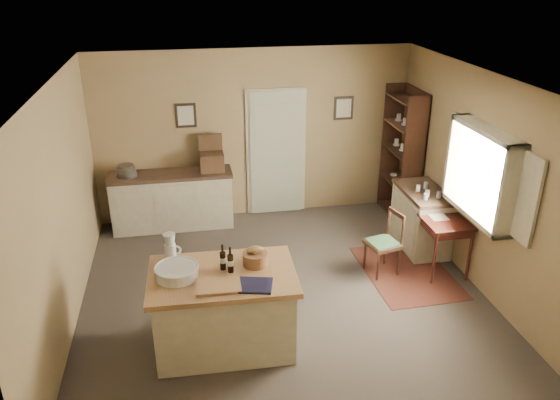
{
  "coord_description": "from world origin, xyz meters",
  "views": [
    {
      "loc": [
        -1.11,
        -5.78,
        3.9
      ],
      "look_at": [
        0.02,
        0.35,
        1.15
      ],
      "focal_mm": 35.0,
      "sensor_mm": 36.0,
      "label": 1
    }
  ],
  "objects_px": {
    "desk_chair": "(383,244)",
    "right_cabinet": "(421,219)",
    "shelving_unit": "(405,154)",
    "writing_desk": "(440,222)",
    "sideboard": "(173,198)",
    "work_island": "(223,308)"
  },
  "relations": [
    {
      "from": "sideboard",
      "to": "writing_desk",
      "type": "xyz_separation_m",
      "value": [
        3.54,
        -1.9,
        0.19
      ]
    },
    {
      "from": "shelving_unit",
      "to": "right_cabinet",
      "type": "bearing_deg",
      "value": -97.71
    },
    {
      "from": "sideboard",
      "to": "desk_chair",
      "type": "height_order",
      "value": "sideboard"
    },
    {
      "from": "work_island",
      "to": "shelving_unit",
      "type": "relative_size",
      "value": 0.75
    },
    {
      "from": "sideboard",
      "to": "writing_desk",
      "type": "relative_size",
      "value": 2.02
    },
    {
      "from": "sideboard",
      "to": "shelving_unit",
      "type": "xyz_separation_m",
      "value": [
        3.7,
        -0.2,
        0.56
      ]
    },
    {
      "from": "work_island",
      "to": "desk_chair",
      "type": "bearing_deg",
      "value": 29.01
    },
    {
      "from": "desk_chair",
      "to": "shelving_unit",
      "type": "distance_m",
      "value": 2.07
    },
    {
      "from": "sideboard",
      "to": "desk_chair",
      "type": "distance_m",
      "value": 3.35
    },
    {
      "from": "work_island",
      "to": "right_cabinet",
      "type": "distance_m",
      "value": 3.48
    },
    {
      "from": "writing_desk",
      "to": "shelving_unit",
      "type": "height_order",
      "value": "shelving_unit"
    },
    {
      "from": "work_island",
      "to": "writing_desk",
      "type": "xyz_separation_m",
      "value": [
        3.02,
        1.17,
        0.19
      ]
    },
    {
      "from": "work_island",
      "to": "desk_chair",
      "type": "xyz_separation_m",
      "value": [
        2.22,
        1.14,
        -0.05
      ]
    },
    {
      "from": "desk_chair",
      "to": "right_cabinet",
      "type": "xyz_separation_m",
      "value": [
        0.8,
        0.58,
        0.03
      ]
    },
    {
      "from": "work_island",
      "to": "shelving_unit",
      "type": "bearing_deg",
      "value": 43.88
    },
    {
      "from": "sideboard",
      "to": "right_cabinet",
      "type": "distance_m",
      "value": 3.79
    },
    {
      "from": "right_cabinet",
      "to": "writing_desk",
      "type": "bearing_deg",
      "value": -89.98
    },
    {
      "from": "sideboard",
      "to": "writing_desk",
      "type": "height_order",
      "value": "sideboard"
    },
    {
      "from": "writing_desk",
      "to": "shelving_unit",
      "type": "xyz_separation_m",
      "value": [
        0.15,
        1.7,
        0.37
      ]
    },
    {
      "from": "writing_desk",
      "to": "desk_chair",
      "type": "xyz_separation_m",
      "value": [
        -0.8,
        -0.03,
        -0.24
      ]
    },
    {
      "from": "desk_chair",
      "to": "sideboard",
      "type": "bearing_deg",
      "value": 131.87
    },
    {
      "from": "writing_desk",
      "to": "desk_chair",
      "type": "height_order",
      "value": "desk_chair"
    }
  ]
}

